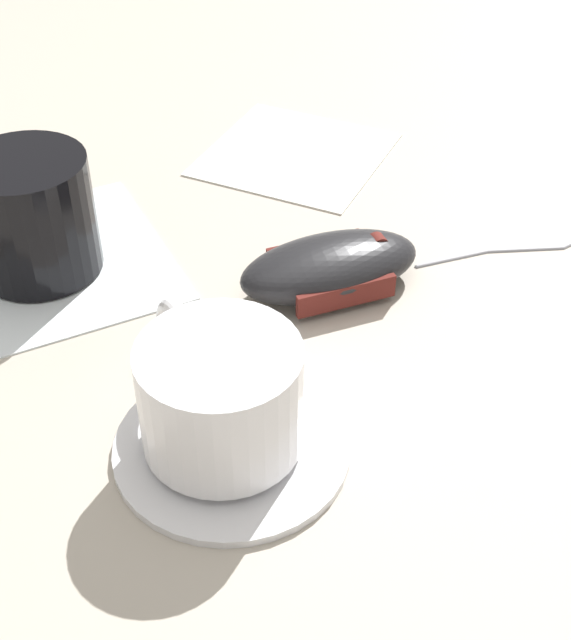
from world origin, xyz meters
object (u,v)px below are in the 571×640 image
coffee_cup (219,393)px  saucer (232,444)px  computer_mouse (330,266)px  drinking_glass (32,216)px

coffee_cup → saucer: bearing=137.1°
coffee_cup → computer_mouse: (-0.10, -0.10, -0.02)m
saucer → coffee_cup: size_ratio=1.12×
saucer → drinking_glass: bearing=-72.0°
computer_mouse → saucer: bearing=46.5°
computer_mouse → drinking_glass: (0.16, -0.09, 0.02)m
saucer → computer_mouse: computer_mouse is taller
saucer → drinking_glass: 0.21m
saucer → coffee_cup: bearing=-42.9°
saucer → computer_mouse: size_ratio=1.04×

